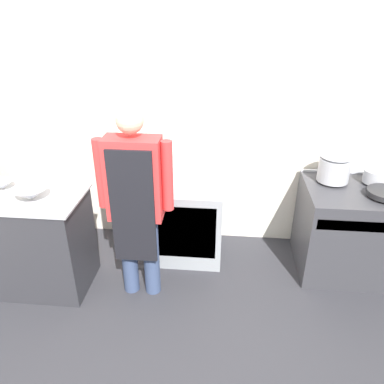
# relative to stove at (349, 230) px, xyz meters

# --- Properties ---
(ground_plane) EXTENTS (14.00, 14.00, 0.00)m
(ground_plane) POSITION_rel_stove_xyz_m (-1.54, -1.30, -0.43)
(ground_plane) COLOR #2D2D33
(wall_back) EXTENTS (8.00, 0.05, 2.70)m
(wall_back) POSITION_rel_stove_xyz_m (-1.54, 0.46, 0.92)
(wall_back) COLOR silver
(wall_back) RESTS_ON ground_plane
(prep_counter) EXTENTS (1.13, 0.61, 0.92)m
(prep_counter) POSITION_rel_stove_xyz_m (-2.96, -0.52, 0.03)
(prep_counter) COLOR #2D2D33
(prep_counter) RESTS_ON ground_plane
(stove) EXTENTS (0.91, 0.77, 0.88)m
(stove) POSITION_rel_stove_xyz_m (0.00, 0.00, 0.00)
(stove) COLOR #38383D
(stove) RESTS_ON ground_plane
(fridge_unit) EXTENTS (0.69, 0.64, 0.80)m
(fridge_unit) POSITION_rel_stove_xyz_m (-1.56, 0.10, -0.03)
(fridge_unit) COLOR #93999E
(fridge_unit) RESTS_ON ground_plane
(person_cook) EXTENTS (0.62, 0.24, 1.72)m
(person_cook) POSITION_rel_stove_xyz_m (-1.93, -0.54, 0.54)
(person_cook) COLOR #38476B
(person_cook) RESTS_ON ground_plane
(mixing_bowl) EXTENTS (0.29, 0.29, 0.11)m
(mixing_bowl) POSITION_rel_stove_xyz_m (-2.80, -0.56, 0.54)
(mixing_bowl) COLOR #B2B5BC
(mixing_bowl) RESTS_ON prep_counter
(small_bowl) EXTENTS (0.19, 0.19, 0.07)m
(small_bowl) POSITION_rel_stove_xyz_m (-3.14, -0.40, 0.53)
(small_bowl) COLOR #B2B5BC
(small_bowl) RESTS_ON prep_counter
(stock_pot) EXTENTS (0.29, 0.29, 0.27)m
(stock_pot) POSITION_rel_stove_xyz_m (-0.20, 0.14, 0.58)
(stock_pot) COLOR #B2B5BC
(stock_pot) RESTS_ON stove
(sauce_pot) EXTENTS (0.22, 0.22, 0.12)m
(sauce_pot) POSITION_rel_stove_xyz_m (0.18, 0.14, 0.51)
(sauce_pot) COLOR #B2B5BC
(sauce_pot) RESTS_ON stove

